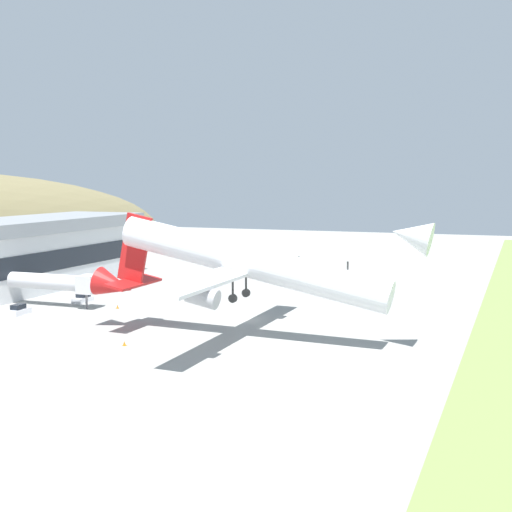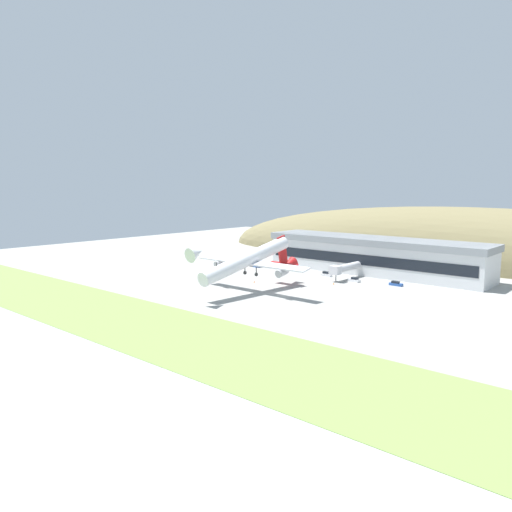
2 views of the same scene
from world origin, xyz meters
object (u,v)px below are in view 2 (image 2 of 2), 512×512
object	(u,v)px
cargo_airplane	(249,260)
traffic_cone_1	(254,282)
terminal_building	(374,253)
fuel_truck	(253,263)
traffic_cone_0	(334,284)
jetway_0	(345,268)
service_car_1	(326,274)
service_car_0	(396,284)
service_car_2	(354,280)

from	to	relation	value
cargo_airplane	traffic_cone_1	bearing A→B (deg)	125.28
terminal_building	fuel_truck	bearing A→B (deg)	-158.55
traffic_cone_0	cargo_airplane	bearing A→B (deg)	-115.35
jetway_0	service_car_1	world-z (taller)	jetway_0
jetway_0	service_car_1	distance (m)	8.82
jetway_0	traffic_cone_0	world-z (taller)	jetway_0
terminal_building	service_car_0	world-z (taller)	terminal_building
service_car_0	jetway_0	bearing A→B (deg)	-174.96
fuel_truck	service_car_0	bearing A→B (deg)	1.24
cargo_airplane	service_car_0	xyz separation A→B (m)	(28.97, 38.52, -9.16)
fuel_truck	traffic_cone_0	xyz separation A→B (m)	(44.15, -10.16, -1.19)
terminal_building	jetway_0	world-z (taller)	terminal_building
jetway_0	service_car_0	world-z (taller)	jetway_0
service_car_2	terminal_building	bearing A→B (deg)	98.84
service_car_2	traffic_cone_1	xyz separation A→B (m)	(-24.53, -22.85, -0.37)
service_car_1	service_car_2	distance (m)	13.12
terminal_building	traffic_cone_1	world-z (taller)	terminal_building
jetway_0	cargo_airplane	bearing A→B (deg)	-106.37
jetway_0	traffic_cone_0	size ratio (longest dim) A/B	28.49
traffic_cone_1	service_car_2	bearing A→B (deg)	42.97
cargo_airplane	service_car_0	bearing A→B (deg)	53.05
service_car_1	traffic_cone_0	distance (m)	15.01
cargo_airplane	fuel_truck	world-z (taller)	cargo_airplane
service_car_0	terminal_building	bearing A→B (deg)	135.65
terminal_building	service_car_1	distance (m)	20.22
cargo_airplane	fuel_truck	xyz separation A→B (m)	(-31.33, 37.21, -8.31)
traffic_cone_1	jetway_0	bearing A→B (deg)	50.86
service_car_0	service_car_2	xyz separation A→B (m)	(-13.37, -3.05, 0.03)
terminal_building	service_car_0	bearing A→B (deg)	-44.35
jetway_0	cargo_airplane	distance (m)	38.91
cargo_airplane	traffic_cone_1	distance (m)	18.14
cargo_airplane	traffic_cone_0	xyz separation A→B (m)	(12.82, 27.05, -9.49)
traffic_cone_1	service_car_0	bearing A→B (deg)	34.34
service_car_0	traffic_cone_1	world-z (taller)	service_car_0
terminal_building	service_car_2	world-z (taller)	terminal_building
terminal_building	traffic_cone_0	distance (m)	28.36
terminal_building	cargo_airplane	xyz separation A→B (m)	(-12.64, -54.48, 2.32)
traffic_cone_0	traffic_cone_1	world-z (taller)	same
service_car_2	jetway_0	bearing A→B (deg)	163.03
service_car_1	service_car_0	bearing A→B (deg)	0.72
cargo_airplane	service_car_2	world-z (taller)	cargo_airplane
service_car_2	traffic_cone_0	xyz separation A→B (m)	(-2.78, -8.42, -0.37)
service_car_0	cargo_airplane	bearing A→B (deg)	-126.95
jetway_0	service_car_0	xyz separation A→B (m)	(18.13, 1.60, -3.38)
service_car_0	service_car_1	size ratio (longest dim) A/B	1.06
terminal_building	fuel_truck	xyz separation A→B (m)	(-43.97, -17.27, -5.99)
jetway_0	traffic_cone_0	xyz separation A→B (m)	(1.97, -9.87, -3.71)
terminal_building	fuel_truck	distance (m)	47.62
traffic_cone_0	service_car_0	bearing A→B (deg)	35.37
jetway_0	fuel_truck	bearing A→B (deg)	179.61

